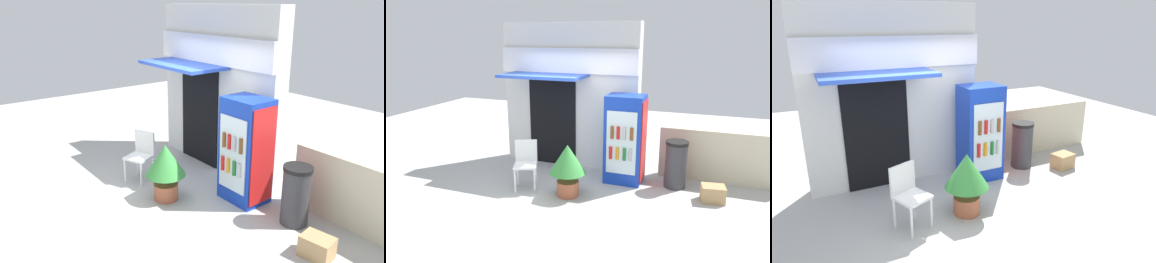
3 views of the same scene
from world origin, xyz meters
The scene contains 8 objects.
ground centered at (0.00, 0.00, 0.00)m, with size 16.00×16.00×0.00m, color #B2B2AD.
storefront_building centered at (-0.29, 1.65, 1.57)m, with size 3.00×1.21×3.08m.
drink_cooler centered at (1.11, 1.04, 0.86)m, with size 0.73×0.63×1.73m.
plastic_chair centered at (-0.56, 0.09, 0.54)m, with size 0.54×0.55×0.91m.
potted_plant_near_shop centered at (0.32, 0.03, 0.61)m, with size 0.66×0.66×0.96m.
trash_bin centered at (2.08, 1.11, 0.46)m, with size 0.42×0.42×0.91m.
stone_boundary_wall centered at (2.93, 1.66, 0.52)m, with size 2.46×0.21×1.03m, color beige.
cardboard_box centered at (2.78, 0.69, 0.15)m, with size 0.39×0.31×0.29m, color tan.
Camera 1 is at (5.13, -3.15, 3.12)m, focal length 36.14 mm.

